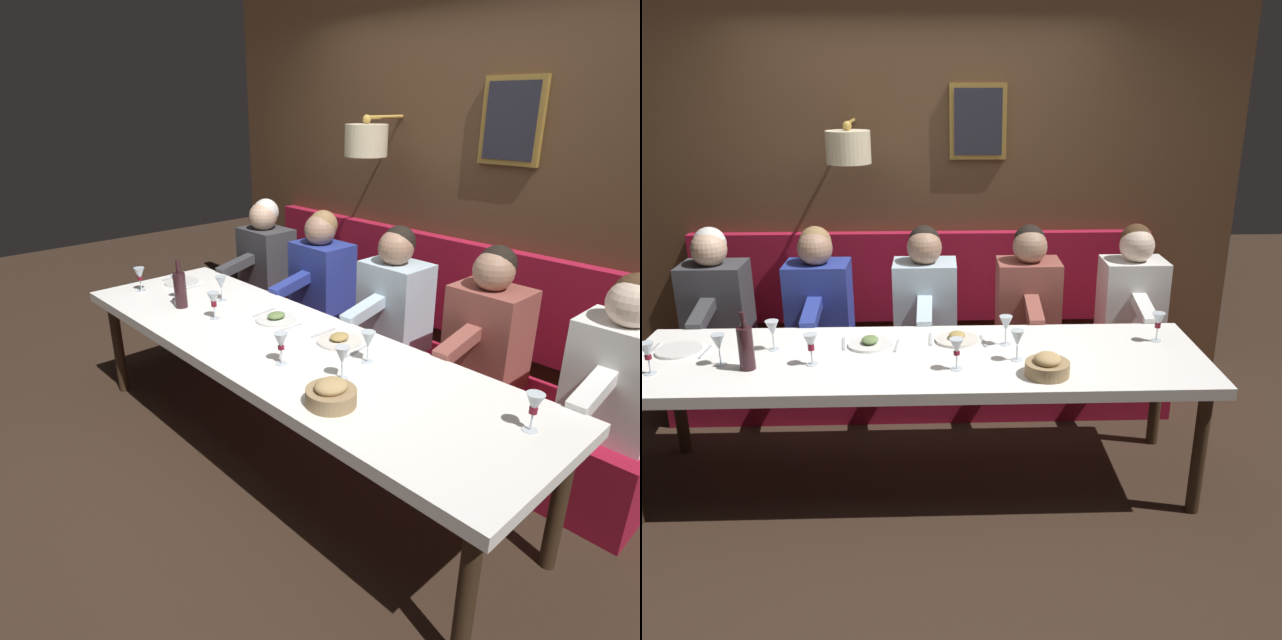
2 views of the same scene
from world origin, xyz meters
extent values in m
plane|color=#332319|center=(0.00, 0.00, 0.00)|extent=(12.00, 12.00, 0.00)
cube|color=white|center=(0.00, 0.00, 0.71)|extent=(0.90, 3.02, 0.06)
cylinder|color=#352416|center=(-0.35, -1.41, 0.34)|extent=(0.07, 0.07, 0.68)
cylinder|color=#352416|center=(-0.35, 1.41, 0.34)|extent=(0.07, 0.07, 0.68)
cylinder|color=#352416|center=(0.35, -1.41, 0.34)|extent=(0.07, 0.07, 0.68)
cylinder|color=#352416|center=(0.35, 1.41, 0.34)|extent=(0.07, 0.07, 0.68)
cube|color=maroon|center=(0.89, 0.00, 0.23)|extent=(0.52, 3.22, 0.45)
cube|color=brown|center=(1.48, 0.00, 1.45)|extent=(0.10, 4.42, 2.90)
cube|color=maroon|center=(1.39, 0.00, 0.77)|extent=(0.10, 3.22, 0.64)
cube|color=olive|center=(1.42, -0.39, 1.83)|extent=(0.04, 0.38, 0.49)
cube|color=#23232D|center=(1.40, -0.39, 1.83)|extent=(0.01, 0.32, 0.43)
cylinder|color=#B78E3D|center=(1.25, 0.43, 1.84)|extent=(0.35, 0.02, 0.02)
cylinder|color=beige|center=(1.08, 0.43, 1.70)|extent=(0.28, 0.28, 0.20)
sphere|color=#B78E3D|center=(1.08, 0.43, 1.83)|extent=(0.06, 0.06, 0.06)
cube|color=white|center=(0.89, -1.37, 0.73)|extent=(0.30, 0.40, 0.56)
sphere|color=beige|center=(0.87, -1.37, 1.11)|extent=(0.22, 0.22, 0.22)
sphere|color=#4C331E|center=(0.90, -1.37, 1.14)|extent=(0.20, 0.20, 0.20)
cube|color=white|center=(0.60, -1.37, 0.77)|extent=(0.33, 0.09, 0.14)
cube|color=#934C42|center=(0.89, -0.69, 0.73)|extent=(0.30, 0.40, 0.56)
sphere|color=#A37A60|center=(0.87, -0.69, 1.11)|extent=(0.22, 0.22, 0.22)
sphere|color=black|center=(0.90, -0.69, 1.14)|extent=(0.20, 0.20, 0.20)
cube|color=#934C42|center=(0.60, -0.69, 0.77)|extent=(0.33, 0.09, 0.14)
cube|color=silver|center=(0.89, -0.03, 0.73)|extent=(0.30, 0.40, 0.56)
sphere|color=#A37A60|center=(0.87, -0.03, 1.11)|extent=(0.22, 0.22, 0.22)
sphere|color=black|center=(0.90, -0.03, 1.14)|extent=(0.20, 0.20, 0.20)
cube|color=silver|center=(0.60, -0.03, 0.77)|extent=(0.33, 0.09, 0.14)
cube|color=#283893|center=(0.89, 0.65, 0.73)|extent=(0.30, 0.40, 0.56)
sphere|color=#A37A60|center=(0.87, 0.65, 1.11)|extent=(0.22, 0.22, 0.22)
sphere|color=#937047|center=(0.90, 0.65, 1.14)|extent=(0.20, 0.20, 0.20)
cube|color=#283893|center=(0.60, 0.65, 0.77)|extent=(0.33, 0.09, 0.14)
cube|color=#3D3D42|center=(0.89, 1.30, 0.73)|extent=(0.30, 0.40, 0.56)
sphere|color=#D1A889|center=(0.87, 1.30, 1.11)|extent=(0.22, 0.22, 0.22)
sphere|color=silver|center=(0.90, 1.30, 1.14)|extent=(0.20, 0.20, 0.20)
cube|color=#3D3D42|center=(0.60, 1.30, 0.77)|extent=(0.33, 0.09, 0.14)
cylinder|color=white|center=(0.16, 0.26, 0.75)|extent=(0.24, 0.24, 0.01)
ellipsoid|color=#668447|center=(0.16, 0.26, 0.77)|extent=(0.11, 0.09, 0.04)
cube|color=silver|center=(0.14, 0.11, 0.74)|extent=(0.17, 0.02, 0.01)
cube|color=silver|center=(0.18, 0.40, 0.74)|extent=(0.18, 0.04, 0.01)
cylinder|color=silver|center=(0.21, -0.21, 0.75)|extent=(0.24, 0.24, 0.01)
ellipsoid|color=#AD8E4C|center=(0.21, -0.21, 0.77)|extent=(0.11, 0.09, 0.04)
cube|color=silver|center=(0.19, -0.36, 0.74)|extent=(0.17, 0.03, 0.01)
cube|color=silver|center=(0.23, -0.07, 0.74)|extent=(0.18, 0.02, 0.01)
cylinder|color=white|center=(0.11, 1.27, 0.75)|extent=(0.24, 0.24, 0.01)
cube|color=silver|center=(0.09, 1.12, 0.74)|extent=(0.17, 0.02, 0.01)
cube|color=silver|center=(0.13, 1.41, 0.74)|extent=(0.18, 0.02, 0.01)
cylinder|color=silver|center=(-0.18, 1.30, 0.74)|extent=(0.06, 0.06, 0.00)
cylinder|color=silver|center=(-0.18, 1.30, 0.78)|extent=(0.01, 0.01, 0.07)
cone|color=silver|center=(-0.18, 1.30, 0.86)|extent=(0.07, 0.07, 0.08)
cylinder|color=maroon|center=(-0.18, 1.30, 0.83)|extent=(0.03, 0.03, 0.02)
cylinder|color=silver|center=(-0.07, 0.99, 0.74)|extent=(0.06, 0.06, 0.00)
cylinder|color=silver|center=(-0.07, 0.99, 0.78)|extent=(0.01, 0.01, 0.07)
cone|color=silver|center=(-0.07, 0.99, 0.86)|extent=(0.07, 0.07, 0.08)
cylinder|color=silver|center=(-0.07, -0.51, 0.74)|extent=(0.06, 0.06, 0.00)
cylinder|color=silver|center=(-0.07, -0.51, 0.78)|extent=(0.01, 0.01, 0.07)
cone|color=silver|center=(-0.07, -0.51, 0.86)|extent=(0.07, 0.07, 0.08)
cylinder|color=silver|center=(0.17, -1.31, 0.74)|extent=(0.06, 0.06, 0.00)
cylinder|color=silver|center=(0.17, -1.31, 0.78)|extent=(0.01, 0.01, 0.07)
cone|color=silver|center=(0.17, -1.31, 0.86)|extent=(0.07, 0.07, 0.08)
cylinder|color=maroon|center=(0.17, -1.31, 0.83)|extent=(0.03, 0.03, 0.03)
cylinder|color=silver|center=(0.12, 0.77, 0.74)|extent=(0.06, 0.06, 0.00)
cylinder|color=silver|center=(0.12, 0.77, 0.78)|extent=(0.01, 0.01, 0.07)
cone|color=silver|center=(0.12, 0.77, 0.86)|extent=(0.07, 0.07, 0.08)
cylinder|color=silver|center=(-0.18, -0.20, 0.74)|extent=(0.06, 0.06, 0.00)
cylinder|color=silver|center=(-0.18, -0.20, 0.78)|extent=(0.01, 0.01, 0.07)
cone|color=silver|center=(-0.18, -0.20, 0.86)|extent=(0.07, 0.07, 0.08)
cylinder|color=maroon|center=(-0.18, -0.20, 0.83)|extent=(0.03, 0.03, 0.02)
cylinder|color=silver|center=(0.15, -0.48, 0.74)|extent=(0.06, 0.06, 0.00)
cylinder|color=silver|center=(0.15, -0.48, 0.78)|extent=(0.01, 0.01, 0.07)
cone|color=silver|center=(0.15, -0.48, 0.86)|extent=(0.07, 0.07, 0.08)
cylinder|color=silver|center=(-0.09, 0.53, 0.74)|extent=(0.06, 0.06, 0.00)
cylinder|color=silver|center=(-0.09, 0.53, 0.78)|extent=(0.01, 0.01, 0.07)
cone|color=silver|center=(-0.09, 0.53, 0.86)|extent=(0.07, 0.07, 0.08)
cylinder|color=maroon|center=(-0.09, 0.53, 0.84)|extent=(0.03, 0.03, 0.03)
cylinder|color=#33191E|center=(-0.13, 0.84, 0.85)|extent=(0.08, 0.08, 0.22)
cylinder|color=#33191E|center=(-0.13, 0.84, 1.00)|extent=(0.03, 0.03, 0.08)
cylinder|color=#9E7F56|center=(-0.26, -0.64, 0.78)|extent=(0.22, 0.22, 0.07)
ellipsoid|color=tan|center=(-0.26, -0.64, 0.83)|extent=(0.15, 0.13, 0.06)
camera|label=1|loc=(-1.66, -2.08, 1.93)|focal=30.46mm
camera|label=2|loc=(-3.29, -0.12, 2.13)|focal=38.23mm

